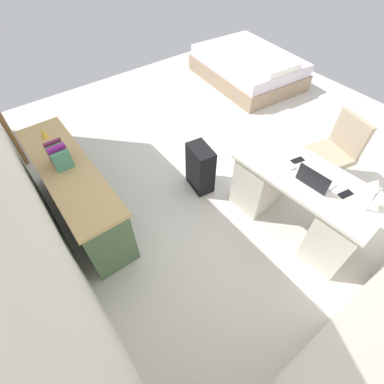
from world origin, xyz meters
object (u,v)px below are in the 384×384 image
at_px(desk, 299,200).
at_px(office_chair, 331,157).
at_px(bed, 248,67).
at_px(cell_phone_by_mouse, 298,160).
at_px(computer_mouse, 293,167).
at_px(cell_phone_near_laptop, 346,194).
at_px(suitcase_black, 200,168).
at_px(credenza, 77,193).
at_px(figurine_small, 43,133).
at_px(desk_lamp, 374,188).
at_px(laptop, 314,181).

bearing_deg(desk, office_chair, -76.59).
relative_size(bed, cell_phone_by_mouse, 14.80).
relative_size(desk, computer_mouse, 14.87).
bearing_deg(desk, cell_phone_near_laptop, -167.13).
height_order(suitcase_black, cell_phone_near_laptop, cell_phone_near_laptop).
distance_m(computer_mouse, cell_phone_by_mouse, 0.13).
bearing_deg(credenza, cell_phone_near_laptop, -134.48).
distance_m(desk, cell_phone_by_mouse, 0.44).
height_order(bed, figurine_small, figurine_small).
bearing_deg(cell_phone_near_laptop, office_chair, -44.23).
bearing_deg(credenza, office_chair, -116.57).
bearing_deg(desk_lamp, desk, 4.80).
height_order(cell_phone_near_laptop, cell_phone_by_mouse, same).
bearing_deg(computer_mouse, cell_phone_near_laptop, -172.28).
relative_size(cell_phone_by_mouse, desk_lamp, 0.39).
height_order(cell_phone_near_laptop, figurine_small, figurine_small).
height_order(computer_mouse, figurine_small, figurine_small).
bearing_deg(cell_phone_by_mouse, cell_phone_near_laptop, -169.02).
relative_size(desk, bed, 0.74).
relative_size(credenza, suitcase_black, 2.93).
relative_size(credenza, figurine_small, 16.36).
distance_m(cell_phone_near_laptop, cell_phone_by_mouse, 0.56).
bearing_deg(cell_phone_near_laptop, suitcase_black, 31.50).
height_order(cell_phone_near_laptop, desk_lamp, desk_lamp).
bearing_deg(cell_phone_by_mouse, desk_lamp, -171.52).
height_order(desk, credenza, credenza).
height_order(bed, desk_lamp, desk_lamp).
bearing_deg(suitcase_black, office_chair, -115.60).
xyz_separation_m(computer_mouse, figurine_small, (1.94, 1.80, 0.05)).
distance_m(suitcase_black, desk_lamp, 1.82).
bearing_deg(figurine_small, credenza, -179.85).
bearing_deg(office_chair, credenza, 63.43).
distance_m(bed, cell_phone_by_mouse, 3.16).
height_order(desk, cell_phone_by_mouse, cell_phone_by_mouse).
relative_size(computer_mouse, cell_phone_by_mouse, 0.74).
height_order(suitcase_black, figurine_small, figurine_small).
xyz_separation_m(suitcase_black, cell_phone_near_laptop, (-1.43, -0.55, 0.46)).
xyz_separation_m(bed, cell_phone_by_mouse, (-2.50, 1.86, 0.52)).
distance_m(desk, credenza, 2.39).
bearing_deg(cell_phone_near_laptop, desk, 23.24).
height_order(credenza, laptop, laptop).
bearing_deg(desk, desk_lamp, -175.20).
distance_m(office_chair, suitcase_black, 1.59).
distance_m(bed, suitcase_black, 2.93).
height_order(laptop, figurine_small, laptop).
bearing_deg(cell_phone_near_laptop, desk_lamp, 178.60).
relative_size(laptop, cell_phone_near_laptop, 2.40).
bearing_deg(bed, laptop, 144.40).
xyz_separation_m(bed, figurine_small, (-0.60, 3.78, 0.58)).
distance_m(office_chair, desk_lamp, 1.22).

